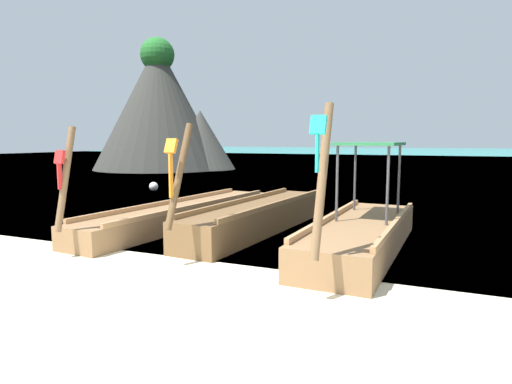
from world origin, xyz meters
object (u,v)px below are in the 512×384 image
object	(u,v)px
mooring_buoy_near	(154,187)
karst_rock	(164,110)
longtail_boat_turquoise_ribbon	(362,233)
longtail_boat_orange_ribbon	(259,217)
longtail_boat_red_ribbon	(183,214)

from	to	relation	value
mooring_buoy_near	karst_rock	bearing A→B (deg)	123.10
karst_rock	mooring_buoy_near	distance (m)	14.91
longtail_boat_turquoise_ribbon	karst_rock	size ratio (longest dim) A/B	0.55
longtail_boat_orange_ribbon	mooring_buoy_near	bearing A→B (deg)	141.52
karst_rock	mooring_buoy_near	world-z (taller)	karst_rock
longtail_boat_orange_ribbon	karst_rock	distance (m)	23.46
longtail_boat_red_ribbon	mooring_buoy_near	bearing A→B (deg)	131.72
longtail_boat_orange_ribbon	karst_rock	xyz separation A→B (m)	(-14.93, 17.66, 3.94)
longtail_boat_red_ribbon	longtail_boat_orange_ribbon	size ratio (longest dim) A/B	1.13
mooring_buoy_near	longtail_boat_orange_ribbon	bearing A→B (deg)	-38.48
longtail_boat_turquoise_ribbon	mooring_buoy_near	world-z (taller)	longtail_boat_turquoise_ribbon
longtail_boat_orange_ribbon	longtail_boat_red_ribbon	bearing A→B (deg)	-178.53
longtail_boat_orange_ribbon	longtail_boat_turquoise_ribbon	distance (m)	2.67
longtail_boat_red_ribbon	longtail_boat_orange_ribbon	xyz separation A→B (m)	(2.02, 0.05, 0.07)
longtail_boat_turquoise_ribbon	mooring_buoy_near	xyz separation A→B (m)	(-9.61, 6.55, -0.16)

